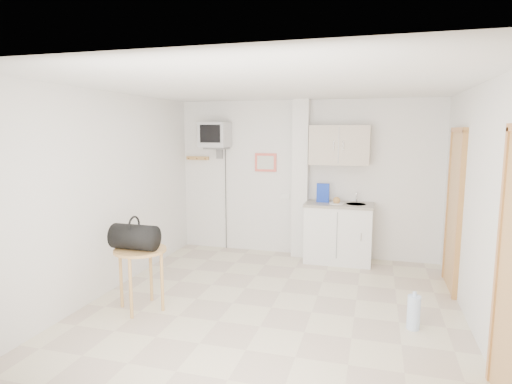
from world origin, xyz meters
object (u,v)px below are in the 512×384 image
(water_bottle, at_px, (414,312))
(round_table, at_px, (140,258))
(crt_television, at_px, (215,136))
(duffel_bag, at_px, (135,237))

(water_bottle, bearing_deg, round_table, -173.87)
(round_table, xyz_separation_m, water_bottle, (2.95, 0.32, -0.42))
(crt_television, xyz_separation_m, duffel_bag, (-0.01, -2.49, -1.08))
(round_table, height_order, duffel_bag, duffel_bag)
(round_table, xyz_separation_m, duffel_bag, (-0.04, -0.03, 0.25))
(crt_television, height_order, duffel_bag, crt_television)
(duffel_bag, xyz_separation_m, water_bottle, (2.99, 0.35, -0.67))
(crt_television, height_order, round_table, crt_television)
(round_table, bearing_deg, water_bottle, 6.13)
(crt_television, xyz_separation_m, water_bottle, (2.98, -2.14, -1.76))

